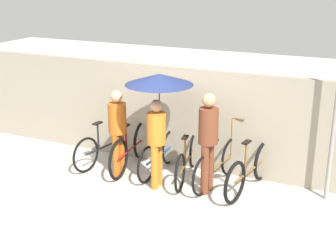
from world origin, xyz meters
TOP-DOWN VIEW (x-y plane):
  - ground_plane at (0.00, 0.00)m, footprint 30.00×30.00m
  - back_wall at (0.00, 1.82)m, footprint 10.84×0.12m
  - parked_bicycle_0 at (-1.42, 1.29)m, footprint 0.46×1.72m
  - parked_bicycle_1 at (-0.85, 1.27)m, footprint 0.44×1.79m
  - parked_bicycle_2 at (-0.28, 1.31)m, footprint 0.44×1.62m
  - parked_bicycle_3 at (0.28, 1.30)m, footprint 0.49×1.74m
  - parked_bicycle_4 at (0.85, 1.29)m, footprint 0.45×1.68m
  - parked_bicycle_5 at (1.42, 1.28)m, footprint 0.48×1.78m
  - pedestrian_leading at (-0.90, 0.92)m, footprint 0.32×0.32m
  - pedestrian_center at (-0.06, 0.85)m, footprint 1.13×1.13m
  - pedestrian_trailing at (0.79, 0.92)m, footprint 0.32×0.32m
  - awning_pole at (2.64, 1.51)m, footprint 0.07×0.07m

SIDE VIEW (x-z plane):
  - ground_plane at x=0.00m, z-range 0.00..0.00m
  - parked_bicycle_3 at x=0.28m, z-range -0.16..0.86m
  - parked_bicycle_0 at x=-1.42m, z-range -0.14..0.85m
  - parked_bicycle_2 at x=-0.28m, z-range -0.19..0.91m
  - parked_bicycle_5 at x=1.42m, z-range -0.12..0.86m
  - parked_bicycle_4 at x=0.85m, z-range -0.18..0.91m
  - parked_bicycle_1 at x=-0.85m, z-range -0.15..0.92m
  - pedestrian_leading at x=-0.90m, z-range 0.13..1.69m
  - back_wall at x=0.00m, z-range 0.00..1.88m
  - pedestrian_trailing at x=0.79m, z-range 0.15..1.85m
  - awning_pole at x=2.64m, z-range 0.00..2.75m
  - pedestrian_center at x=-0.06m, z-range 0.61..2.55m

